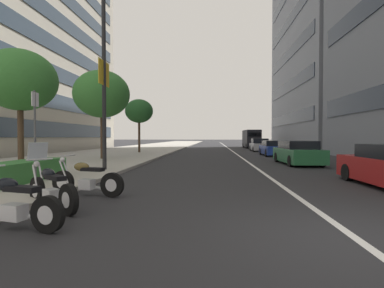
{
  "coord_description": "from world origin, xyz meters",
  "views": [
    {
      "loc": [
        -4.81,
        2.27,
        1.61
      ],
      "look_at": [
        10.37,
        3.34,
        1.26
      ],
      "focal_mm": 27.63,
      "sensor_mm": 36.0,
      "label": 1
    }
  ],
  "objects_px": {
    "car_mid_block_traffic": "(260,145)",
    "street_lamp_with_banners": "(111,52)",
    "motorcycle_under_tarp": "(13,204)",
    "street_tree_mid_sidewalk": "(139,111)",
    "parking_sign_by_curb": "(35,130)",
    "motorcycle_far_end_row": "(51,189)",
    "car_lead_in_lane": "(298,153)",
    "street_tree_far_plaza": "(20,81)",
    "delivery_van_ahead": "(251,138)",
    "car_approaching_light": "(274,148)",
    "motorcycle_nearest_camera": "(86,180)",
    "street_tree_by_lamp_post": "(102,94)"
  },
  "relations": [
    {
      "from": "delivery_van_ahead",
      "to": "parking_sign_by_curb",
      "type": "xyz_separation_m",
      "value": [
        -36.66,
        10.81,
        0.38
      ]
    },
    {
      "from": "motorcycle_nearest_camera",
      "to": "car_approaching_light",
      "type": "bearing_deg",
      "value": -102.94
    },
    {
      "from": "car_lead_in_lane",
      "to": "street_tree_by_lamp_post",
      "type": "relative_size",
      "value": 0.78
    },
    {
      "from": "motorcycle_nearest_camera",
      "to": "street_tree_mid_sidewalk",
      "type": "bearing_deg",
      "value": -67.16
    },
    {
      "from": "motorcycle_under_tarp",
      "to": "street_tree_mid_sidewalk",
      "type": "relative_size",
      "value": 0.4
    },
    {
      "from": "street_lamp_with_banners",
      "to": "street_tree_by_lamp_post",
      "type": "xyz_separation_m",
      "value": [
        6.63,
        2.99,
        -0.91
      ]
    },
    {
      "from": "car_mid_block_traffic",
      "to": "street_tree_by_lamp_post",
      "type": "distance_m",
      "value": 20.31
    },
    {
      "from": "motorcycle_far_end_row",
      "to": "car_lead_in_lane",
      "type": "bearing_deg",
      "value": -89.63
    },
    {
      "from": "car_mid_block_traffic",
      "to": "street_lamp_with_banners",
      "type": "distance_m",
      "value": 24.42
    },
    {
      "from": "street_lamp_with_banners",
      "to": "street_tree_far_plaza",
      "type": "distance_m",
      "value": 3.92
    },
    {
      "from": "parking_sign_by_curb",
      "to": "street_tree_mid_sidewalk",
      "type": "xyz_separation_m",
      "value": [
        20.26,
        2.12,
        2.33
      ]
    },
    {
      "from": "street_tree_far_plaza",
      "to": "motorcycle_nearest_camera",
      "type": "bearing_deg",
      "value": -127.74
    },
    {
      "from": "car_approaching_light",
      "to": "parking_sign_by_curb",
      "type": "bearing_deg",
      "value": 150.43
    },
    {
      "from": "car_lead_in_lane",
      "to": "street_tree_far_plaza",
      "type": "relative_size",
      "value": 0.98
    },
    {
      "from": "motorcycle_nearest_camera",
      "to": "car_approaching_light",
      "type": "relative_size",
      "value": 0.49
    },
    {
      "from": "street_lamp_with_banners",
      "to": "street_tree_by_lamp_post",
      "type": "bearing_deg",
      "value": 24.26
    },
    {
      "from": "car_lead_in_lane",
      "to": "street_tree_mid_sidewalk",
      "type": "height_order",
      "value": "street_tree_mid_sidewalk"
    },
    {
      "from": "delivery_van_ahead",
      "to": "street_tree_far_plaza",
      "type": "bearing_deg",
      "value": 158.08
    },
    {
      "from": "car_mid_block_traffic",
      "to": "parking_sign_by_curb",
      "type": "bearing_deg",
      "value": 159.59
    },
    {
      "from": "motorcycle_under_tarp",
      "to": "street_tree_mid_sidewalk",
      "type": "height_order",
      "value": "street_tree_mid_sidewalk"
    },
    {
      "from": "car_lead_in_lane",
      "to": "car_approaching_light",
      "type": "xyz_separation_m",
      "value": [
        8.32,
        -0.28,
        -0.04
      ]
    },
    {
      "from": "motorcycle_under_tarp",
      "to": "motorcycle_far_end_row",
      "type": "height_order",
      "value": "motorcycle_far_end_row"
    },
    {
      "from": "car_lead_in_lane",
      "to": "parking_sign_by_curb",
      "type": "xyz_separation_m",
      "value": [
        -9.85,
        10.08,
        1.14
      ]
    },
    {
      "from": "car_approaching_light",
      "to": "street_tree_by_lamp_post",
      "type": "xyz_separation_m",
      "value": [
        -6.54,
        12.87,
        3.91
      ]
    },
    {
      "from": "car_mid_block_traffic",
      "to": "street_tree_far_plaza",
      "type": "relative_size",
      "value": 0.96
    },
    {
      "from": "street_tree_mid_sidewalk",
      "to": "street_lamp_with_banners",
      "type": "bearing_deg",
      "value": -170.37
    },
    {
      "from": "motorcycle_far_end_row",
      "to": "parking_sign_by_curb",
      "type": "bearing_deg",
      "value": -13.19
    },
    {
      "from": "car_approaching_light",
      "to": "car_mid_block_traffic",
      "type": "bearing_deg",
      "value": -0.76
    },
    {
      "from": "motorcycle_under_tarp",
      "to": "parking_sign_by_curb",
      "type": "relative_size",
      "value": 0.74
    },
    {
      "from": "car_mid_block_traffic",
      "to": "motorcycle_under_tarp",
      "type": "bearing_deg",
      "value": 164.36
    },
    {
      "from": "motorcycle_under_tarp",
      "to": "car_mid_block_traffic",
      "type": "distance_m",
      "value": 31.21
    },
    {
      "from": "street_tree_far_plaza",
      "to": "street_tree_mid_sidewalk",
      "type": "xyz_separation_m",
      "value": [
        17.41,
        -0.25,
        0.35
      ]
    },
    {
      "from": "car_approaching_light",
      "to": "street_lamp_with_banners",
      "type": "relative_size",
      "value": 0.49
    },
    {
      "from": "parking_sign_by_curb",
      "to": "delivery_van_ahead",
      "type": "bearing_deg",
      "value": -16.43
    },
    {
      "from": "car_mid_block_traffic",
      "to": "delivery_van_ahead",
      "type": "xyz_separation_m",
      "value": [
        9.91,
        -0.33,
        0.75
      ]
    },
    {
      "from": "car_approaching_light",
      "to": "street_lamp_with_banners",
      "type": "distance_m",
      "value": 17.15
    },
    {
      "from": "street_tree_by_lamp_post",
      "to": "street_tree_mid_sidewalk",
      "type": "relative_size",
      "value": 1.16
    },
    {
      "from": "motorcycle_far_end_row",
      "to": "street_tree_mid_sidewalk",
      "type": "xyz_separation_m",
      "value": [
        21.99,
        3.55,
        3.69
      ]
    },
    {
      "from": "motorcycle_nearest_camera",
      "to": "delivery_van_ahead",
      "type": "height_order",
      "value": "delivery_van_ahead"
    },
    {
      "from": "delivery_van_ahead",
      "to": "motorcycle_under_tarp",
      "type": "bearing_deg",
      "value": 166.27
    },
    {
      "from": "street_tree_by_lamp_post",
      "to": "motorcycle_under_tarp",
      "type": "bearing_deg",
      "value": -164.63
    },
    {
      "from": "parking_sign_by_curb",
      "to": "car_lead_in_lane",
      "type": "bearing_deg",
      "value": -45.67
    },
    {
      "from": "motorcycle_far_end_row",
      "to": "street_tree_far_plaza",
      "type": "xyz_separation_m",
      "value": [
        4.58,
        3.8,
        3.34
      ]
    },
    {
      "from": "parking_sign_by_curb",
      "to": "street_tree_by_lamp_post",
      "type": "relative_size",
      "value": 0.46
    },
    {
      "from": "car_approaching_light",
      "to": "street_tree_by_lamp_post",
      "type": "height_order",
      "value": "street_tree_by_lamp_post"
    },
    {
      "from": "car_approaching_light",
      "to": "street_tree_far_plaza",
      "type": "bearing_deg",
      "value": 140.4
    },
    {
      "from": "motorcycle_far_end_row",
      "to": "street_tree_by_lamp_post",
      "type": "bearing_deg",
      "value": -36.41
    },
    {
      "from": "motorcycle_far_end_row",
      "to": "parking_sign_by_curb",
      "type": "relative_size",
      "value": 0.66
    },
    {
      "from": "car_lead_in_lane",
      "to": "car_mid_block_traffic",
      "type": "height_order",
      "value": "car_mid_block_traffic"
    },
    {
      "from": "motorcycle_far_end_row",
      "to": "parking_sign_by_curb",
      "type": "distance_m",
      "value": 2.63
    }
  ]
}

